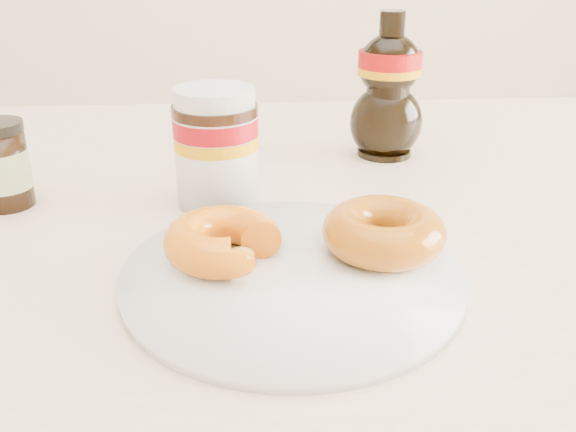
{
  "coord_description": "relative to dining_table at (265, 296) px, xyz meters",
  "views": [
    {
      "loc": [
        -0.01,
        -0.45,
        1.0
      ],
      "look_at": [
        0.02,
        0.03,
        0.79
      ],
      "focal_mm": 40.0,
      "sensor_mm": 36.0,
      "label": 1
    }
  ],
  "objects": [
    {
      "name": "plate",
      "position": [
        0.02,
        -0.12,
        0.09
      ],
      "size": [
        0.26,
        0.26,
        0.01
      ],
      "color": "white",
      "rests_on": "dining_table"
    },
    {
      "name": "syrup_bottle",
      "position": [
        0.15,
        0.18,
        0.17
      ],
      "size": [
        0.1,
        0.09,
        0.17
      ],
      "primitive_type": null,
      "rotation": [
        0.0,
        0.0,
        0.17
      ],
      "color": "black",
      "rests_on": "dining_table"
    },
    {
      "name": "donut_whole",
      "position": [
        0.09,
        -0.09,
        0.11
      ],
      "size": [
        0.12,
        0.12,
        0.03
      ],
      "primitive_type": "torus",
      "rotation": [
        0.0,
        0.0,
        -0.32
      ],
      "color": "#A0630A",
      "rests_on": "plate"
    },
    {
      "name": "dining_table",
      "position": [
        0.0,
        0.0,
        0.0
      ],
      "size": [
        1.4,
        0.9,
        0.75
      ],
      "color": "beige",
      "rests_on": "ground"
    },
    {
      "name": "donut_bitten",
      "position": [
        -0.04,
        -0.1,
        0.11
      ],
      "size": [
        0.1,
        0.1,
        0.03
      ],
      "primitive_type": "torus",
      "rotation": [
        0.0,
        0.0,
        0.03
      ],
      "color": "orange",
      "rests_on": "plate"
    },
    {
      "name": "nutella_jar",
      "position": [
        -0.04,
        0.05,
        0.15
      ],
      "size": [
        0.08,
        0.08,
        0.12
      ],
      "rotation": [
        0.0,
        0.0,
        0.37
      ],
      "color": "white",
      "rests_on": "dining_table"
    },
    {
      "name": "dark_jar",
      "position": [
        -0.25,
        0.05,
        0.12
      ],
      "size": [
        0.05,
        0.05,
        0.09
      ],
      "rotation": [
        0.0,
        0.0,
        -0.31
      ],
      "color": "black",
      "rests_on": "dining_table"
    }
  ]
}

